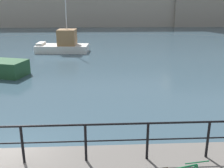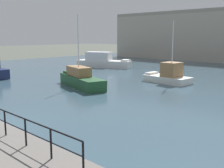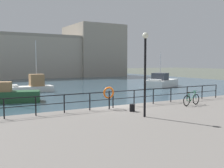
% 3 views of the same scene
% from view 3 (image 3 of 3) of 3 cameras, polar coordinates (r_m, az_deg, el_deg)
% --- Properties ---
extents(ground_plane, '(240.00, 240.00, 0.00)m').
position_cam_3_polar(ground_plane, '(18.40, 0.73, -7.48)').
color(ground_plane, '#4C5147').
extents(water_basin, '(80.00, 60.00, 0.01)m').
position_cam_3_polar(water_basin, '(46.71, -18.72, -0.29)').
color(water_basin, '#385160').
rests_on(water_basin, ground_plane).
extents(quay_promenade, '(56.00, 13.00, 0.95)m').
position_cam_3_polar(quay_promenade, '(13.31, 15.55, -10.34)').
color(quay_promenade, slate).
rests_on(quay_promenade, ground_plane).
extents(harbor_building, '(60.86, 14.90, 13.58)m').
position_cam_3_polar(harbor_building, '(69.12, -17.67, 5.65)').
color(harbor_building, '#A89E8E').
rests_on(harbor_building, ground_plane).
extents(moored_cabin_cruiser, '(7.64, 5.80, 5.33)m').
position_cam_3_polar(moored_cabin_cruiser, '(42.76, 10.40, 0.44)').
color(moored_cabin_cruiser, white).
rests_on(moored_cabin_cruiser, water_basin).
extents(moored_small_launch, '(5.28, 2.67, 6.62)m').
position_cam_3_polar(moored_small_launch, '(36.58, -16.19, -0.30)').
color(moored_small_launch, white).
rests_on(moored_small_launch, water_basin).
extents(quay_railing, '(22.89, 0.07, 1.08)m').
position_cam_3_polar(quay_railing, '(16.40, -4.71, -3.02)').
color(quay_railing, black).
rests_on(quay_railing, quay_promenade).
extents(parked_bicycle, '(1.76, 0.31, 0.98)m').
position_cam_3_polar(parked_bicycle, '(19.10, 16.42, -3.16)').
color(parked_bicycle, black).
rests_on(parked_bicycle, quay_promenade).
extents(mooring_bollard, '(0.32, 0.32, 0.44)m').
position_cam_3_polar(mooring_bollard, '(16.12, 4.29, -5.02)').
color(mooring_bollard, black).
rests_on(mooring_bollard, quay_promenade).
extents(life_ring_stand, '(0.75, 0.16, 1.40)m').
position_cam_3_polar(life_ring_stand, '(16.77, -0.69, -2.02)').
color(life_ring_stand, black).
rests_on(life_ring_stand, quay_promenade).
extents(quay_lamp_post, '(0.32, 0.32, 4.47)m').
position_cam_3_polar(quay_lamp_post, '(14.36, 7.01, 4.40)').
color(quay_lamp_post, black).
rests_on(quay_lamp_post, quay_promenade).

